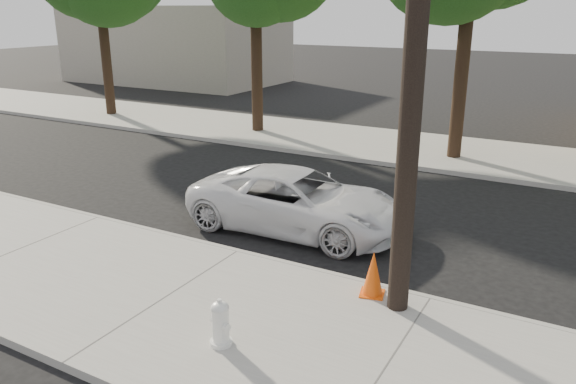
{
  "coord_description": "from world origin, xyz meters",
  "views": [
    {
      "loc": [
        6.05,
        -10.82,
        4.9
      ],
      "look_at": [
        0.28,
        -0.51,
        1.0
      ],
      "focal_mm": 35.0,
      "sensor_mm": 36.0,
      "label": 1
    }
  ],
  "objects_px": {
    "police_cruiser": "(297,201)",
    "fire_hydrant": "(220,324)",
    "traffic_cone": "(373,274)",
    "utility_pole": "(417,22)"
  },
  "relations": [
    {
      "from": "utility_pole",
      "to": "police_cruiser",
      "type": "relative_size",
      "value": 1.8
    },
    {
      "from": "traffic_cone",
      "to": "fire_hydrant",
      "type": "bearing_deg",
      "value": -118.97
    },
    {
      "from": "fire_hydrant",
      "to": "traffic_cone",
      "type": "height_order",
      "value": "traffic_cone"
    },
    {
      "from": "utility_pole",
      "to": "police_cruiser",
      "type": "distance_m",
      "value": 5.75
    },
    {
      "from": "utility_pole",
      "to": "traffic_cone",
      "type": "xyz_separation_m",
      "value": [
        -0.52,
        0.2,
        -4.16
      ]
    },
    {
      "from": "utility_pole",
      "to": "police_cruiser",
      "type": "xyz_separation_m",
      "value": [
        -3.27,
        2.53,
        -4.0
      ]
    },
    {
      "from": "utility_pole",
      "to": "traffic_cone",
      "type": "distance_m",
      "value": 4.2
    },
    {
      "from": "fire_hydrant",
      "to": "police_cruiser",
      "type": "bearing_deg",
      "value": 123.55
    },
    {
      "from": "police_cruiser",
      "to": "traffic_cone",
      "type": "height_order",
      "value": "police_cruiser"
    },
    {
      "from": "police_cruiser",
      "to": "fire_hydrant",
      "type": "bearing_deg",
      "value": -166.69
    }
  ]
}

